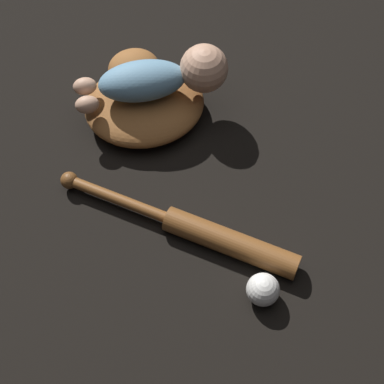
% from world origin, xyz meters
% --- Properties ---
extents(ground_plane, '(6.00, 6.00, 0.00)m').
position_xyz_m(ground_plane, '(0.00, 0.00, 0.00)').
color(ground_plane, black).
extents(baseball_glove, '(0.36, 0.36, 0.08)m').
position_xyz_m(baseball_glove, '(-0.04, -0.01, 0.04)').
color(baseball_glove, '#935B2D').
rests_on(baseball_glove, ground).
extents(baby_figure, '(0.38, 0.21, 0.12)m').
position_xyz_m(baby_figure, '(0.01, -0.05, 0.13)').
color(baby_figure, '#6693B2').
rests_on(baby_figure, baseball_glove).
extents(baseball_bat, '(0.39, 0.49, 0.06)m').
position_xyz_m(baseball_bat, '(-0.09, -0.42, 0.03)').
color(baseball_bat, brown).
rests_on(baseball_bat, ground).
extents(baseball, '(0.07, 0.07, 0.07)m').
position_xyz_m(baseball, '(-0.05, -0.60, 0.04)').
color(baseball, white).
rests_on(baseball, ground).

